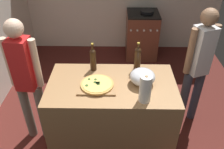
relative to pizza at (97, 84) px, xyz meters
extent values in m
cube|color=#511E19|center=(0.20, 1.02, -0.95)|extent=(4.13, 3.80, 0.02)
cube|color=#9E7247|center=(0.16, 0.05, -0.49)|extent=(1.40, 0.79, 0.91)
cube|color=#9E7247|center=(0.00, 0.00, -0.02)|extent=(0.40, 0.32, 0.02)
cylinder|color=tan|center=(0.00, 0.00, 0.00)|extent=(0.35, 0.35, 0.02)
cylinder|color=#EAC660|center=(0.00, 0.00, 0.01)|extent=(0.31, 0.31, 0.00)
cylinder|color=#335926|center=(-0.02, 0.02, 0.01)|extent=(0.03, 0.03, 0.01)
cylinder|color=#335926|center=(0.01, -0.01, 0.01)|extent=(0.03, 0.03, 0.01)
cylinder|color=#335926|center=(0.02, 0.00, 0.01)|extent=(0.03, 0.03, 0.01)
cylinder|color=#335926|center=(-0.11, -0.04, 0.01)|extent=(0.03, 0.03, 0.01)
cylinder|color=#335926|center=(0.00, 0.00, 0.01)|extent=(0.03, 0.03, 0.01)
cylinder|color=#335926|center=(0.00, 0.01, 0.01)|extent=(0.03, 0.03, 0.01)
cylinder|color=#335926|center=(0.02, 0.02, 0.01)|extent=(0.03, 0.03, 0.01)
cylinder|color=#335926|center=(-0.09, 0.07, 0.01)|extent=(0.03, 0.03, 0.01)
cylinder|color=#335926|center=(-0.02, 0.07, 0.01)|extent=(0.03, 0.03, 0.01)
cylinder|color=#B2B2B7|center=(0.48, 0.07, -0.03)|extent=(0.12, 0.12, 0.01)
ellipsoid|color=silver|center=(0.48, 0.07, 0.05)|extent=(0.27, 0.27, 0.16)
cylinder|color=white|center=(0.48, -0.22, 0.11)|extent=(0.12, 0.12, 0.29)
cylinder|color=#997551|center=(0.48, -0.22, 0.12)|extent=(0.03, 0.03, 0.29)
cylinder|color=#331E0F|center=(-0.06, 0.33, 0.08)|extent=(0.07, 0.07, 0.23)
sphere|color=#331E0F|center=(-0.06, 0.33, 0.20)|extent=(0.07, 0.07, 0.07)
cylinder|color=#331E0F|center=(-0.06, 0.33, 0.26)|extent=(0.03, 0.03, 0.08)
cylinder|color=gold|center=(-0.06, 0.33, 0.31)|extent=(0.03, 0.03, 0.01)
cylinder|color=#331E0F|center=(0.45, 0.35, 0.09)|extent=(0.08, 0.08, 0.24)
sphere|color=#331E0F|center=(0.45, 0.35, 0.21)|extent=(0.08, 0.08, 0.08)
cylinder|color=#331E0F|center=(0.45, 0.35, 0.27)|extent=(0.03, 0.03, 0.07)
cylinder|color=gold|center=(0.45, 0.35, 0.31)|extent=(0.03, 0.03, 0.01)
cube|color=brown|center=(0.70, 2.27, -0.51)|extent=(0.60, 0.60, 0.88)
cube|color=black|center=(0.70, 2.27, -0.06)|extent=(0.60, 0.60, 0.02)
cylinder|color=silver|center=(0.47, 1.96, -0.26)|extent=(0.04, 0.02, 0.04)
cylinder|color=silver|center=(0.59, 1.96, -0.26)|extent=(0.04, 0.02, 0.04)
cylinder|color=silver|center=(0.70, 1.96, -0.26)|extent=(0.04, 0.02, 0.04)
cylinder|color=silver|center=(0.82, 1.96, -0.26)|extent=(0.04, 0.02, 0.04)
cylinder|color=silver|center=(0.94, 1.96, -0.26)|extent=(0.04, 0.02, 0.04)
cylinder|color=black|center=(0.78, 2.29, -0.03)|extent=(0.25, 0.25, 0.04)
cylinder|color=slate|center=(-0.90, 0.13, -0.54)|extent=(0.11, 0.11, 0.80)
cylinder|color=slate|center=(-0.70, 0.12, -0.54)|extent=(0.11, 0.11, 0.80)
cube|color=red|center=(-0.80, 0.13, 0.16)|extent=(0.23, 0.22, 0.60)
cylinder|color=beige|center=(-0.95, 0.14, 0.18)|extent=(0.08, 0.08, 0.57)
cylinder|color=beige|center=(-0.65, 0.12, 0.18)|extent=(0.08, 0.08, 0.57)
sphere|color=beige|center=(-0.80, 0.13, 0.57)|extent=(0.19, 0.19, 0.19)
cylinder|color=#383D4C|center=(1.29, 0.49, -0.54)|extent=(0.11, 0.11, 0.80)
cylinder|color=#383D4C|center=(1.11, 0.42, -0.54)|extent=(0.11, 0.11, 0.80)
cube|color=silver|center=(1.20, 0.46, 0.16)|extent=(0.28, 0.27, 0.60)
cylinder|color=#936B4C|center=(1.34, 0.51, 0.18)|extent=(0.08, 0.08, 0.57)
cylinder|color=#936B4C|center=(1.06, 0.40, 0.18)|extent=(0.08, 0.08, 0.57)
sphere|color=#936B4C|center=(1.20, 0.46, 0.57)|extent=(0.19, 0.19, 0.19)
camera|label=1|loc=(0.19, -1.98, 1.51)|focal=37.70mm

